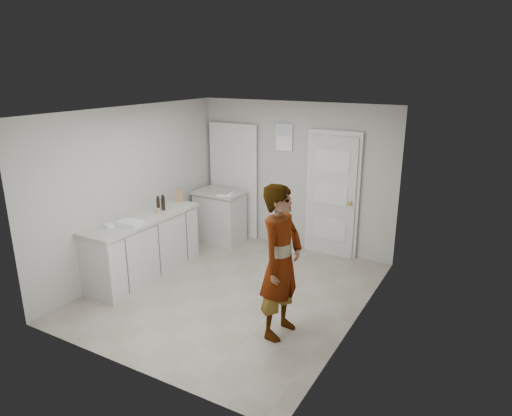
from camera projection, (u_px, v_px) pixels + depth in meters
The scene contains 12 objects.
ground at pixel (233, 291), 6.45m from camera, with size 4.00×4.00×0.00m, color gray.
room_shell at pixel (284, 189), 7.85m from camera, with size 4.00×4.00×4.00m.
main_counter at pixel (144, 248), 6.84m from camera, with size 0.64×1.96×0.93m.
side_counter at pixel (220, 218), 8.20m from camera, with size 0.84×0.61×0.93m.
person at pixel (281, 262), 5.18m from camera, with size 0.66×0.44×1.82m, color silver.
cake_mix_box at pixel (179, 196), 7.42m from camera, with size 0.12×0.05×0.20m, color olive.
spice_jar at pixel (158, 211), 6.81m from camera, with size 0.05×0.05×0.08m, color tan.
oil_cruet_a at pixel (163, 203), 6.98m from camera, with size 0.06×0.06×0.25m.
oil_cruet_b at pixel (158, 204), 6.92m from camera, with size 0.05×0.05×0.24m.
baking_dish at pixel (130, 223), 6.33m from camera, with size 0.36×0.28×0.06m.
egg_bowl at pixel (109, 226), 6.23m from camera, with size 0.13×0.13×0.05m.
papers at pixel (225, 194), 7.88m from camera, with size 0.25×0.32×0.01m, color white.
Camera 1 is at (3.13, -4.91, 3.03)m, focal length 32.00 mm.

